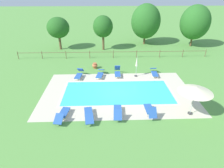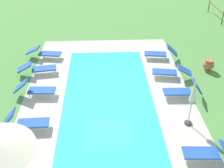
{
  "view_description": "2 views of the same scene",
  "coord_description": "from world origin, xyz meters",
  "views": [
    {
      "loc": [
        -1.06,
        -14.95,
        8.81
      ],
      "look_at": [
        -0.51,
        0.5,
        0.6
      ],
      "focal_mm": 30.01,
      "sensor_mm": 36.0,
      "label": 1
    },
    {
      "loc": [
        11.45,
        -0.32,
        7.9
      ],
      "look_at": [
        0.49,
        0.17,
        1.02
      ],
      "focal_mm": 45.7,
      "sensor_mm": 36.0,
      "label": 2
    }
  ],
  "objects": [
    {
      "name": "pool_deck_paving",
      "position": [
        0.0,
        0.0,
        0.0
      ],
      "size": [
        13.7,
        8.16,
        0.01
      ],
      "primitive_type": "cube",
      "color": "beige",
      "rests_on": "ground"
    },
    {
      "name": "sun_lounger_north_far",
      "position": [
        -3.92,
        3.27,
        0.38
      ],
      "size": [
        0.86,
        2.02,
        0.9
      ],
      "color": "#2856A8",
      "rests_on": "ground"
    },
    {
      "name": "swimming_pool_water",
      "position": [
        0.0,
        0.0,
        0.01
      ],
      "size": [
        9.82,
        4.28,
        0.01
      ],
      "primitive_type": "cube",
      "color": "#38C6D1",
      "rests_on": "ground"
    },
    {
      "name": "terracotta_urn_near_fence",
      "position": [
        -2.36,
        5.7,
        0.36
      ],
      "size": [
        0.63,
        0.63,
        0.66
      ],
      "color": "#B7663D",
      "rests_on": "ground"
    },
    {
      "name": "sun_lounger_south_far",
      "position": [
        -1.68,
        3.4,
        0.35
      ],
      "size": [
        0.95,
        2.14,
        0.72
      ],
      "color": "#2856A8",
      "rests_on": "ground"
    },
    {
      "name": "sun_lounger_south_mid",
      "position": [
        -2.38,
        -3.74,
        0.35
      ],
      "size": [
        0.89,
        2.13,
        0.72
      ],
      "color": "#2856A8",
      "rests_on": "ground"
    },
    {
      "name": "sun_lounger_south_end",
      "position": [
        -4.32,
        -3.68,
        0.35
      ],
      "size": [
        0.91,
        2.14,
        0.72
      ],
      "color": "#2856A8",
      "rests_on": "ground"
    },
    {
      "name": "sun_lounger_north_near_steps",
      "position": [
        4.22,
        3.53,
        0.35
      ],
      "size": [
        0.72,
        2.1,
        0.73
      ],
      "color": "#2856A8",
      "rests_on": "ground"
    },
    {
      "name": "sun_lounger_north_mid",
      "position": [
        2.25,
        -3.44,
        0.39
      ],
      "size": [
        0.66,
        1.89,
        0.98
      ],
      "color": "#2856A8",
      "rests_on": "ground"
    },
    {
      "name": "ground_plane",
      "position": [
        0.0,
        0.0,
        0.0
      ],
      "size": [
        160.0,
        160.0,
        0.0
      ],
      "primitive_type": "plane",
      "color": "#599342"
    },
    {
      "name": "patio_umbrella_closed_row_west",
      "position": [
        2.19,
        3.35,
        1.56
      ],
      "size": [
        0.32,
        0.32,
        2.34
      ],
      "color": "#383838",
      "rests_on": "ground"
    },
    {
      "name": "sun_lounger_north_end",
      "position": [
        -0.23,
        -3.49,
        0.38
      ],
      "size": [
        0.7,
        1.99,
        0.88
      ],
      "color": "#2856A8",
      "rests_on": "ground"
    },
    {
      "name": "sun_lounger_south_near_corner",
      "position": [
        0.2,
        3.57,
        0.4
      ],
      "size": [
        0.65,
        1.83,
        1.02
      ],
      "color": "#2856A8",
      "rests_on": "ground"
    },
    {
      "name": "pool_coping_rim",
      "position": [
        0.0,
        0.0,
        0.01
      ],
      "size": [
        10.3,
        4.76,
        0.01
      ],
      "color": "beige",
      "rests_on": "ground"
    }
  ]
}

